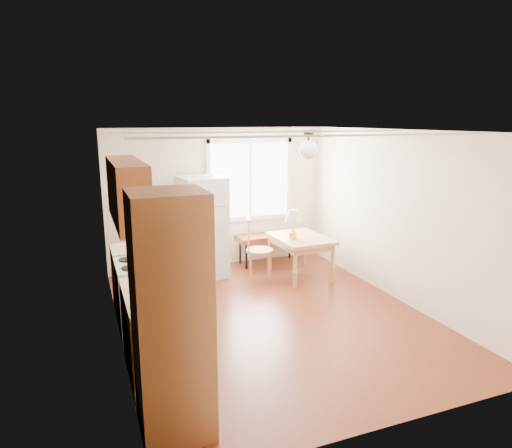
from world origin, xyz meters
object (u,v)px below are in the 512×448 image
refrigerator (202,227)px  dining_table (300,242)px  bench (269,238)px  chair (254,243)px

refrigerator → dining_table: size_ratio=1.51×
bench → chair: bearing=-132.9°
refrigerator → bench: bearing=2.5°
refrigerator → bench: (1.32, 0.23, -0.36)m
bench → chair: chair is taller
bench → chair: size_ratio=1.19×
dining_table → chair: (-0.76, 0.23, 0.00)m
dining_table → chair: 0.79m
refrigerator → chair: 0.91m
bench → chair: (-0.53, -0.60, 0.10)m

